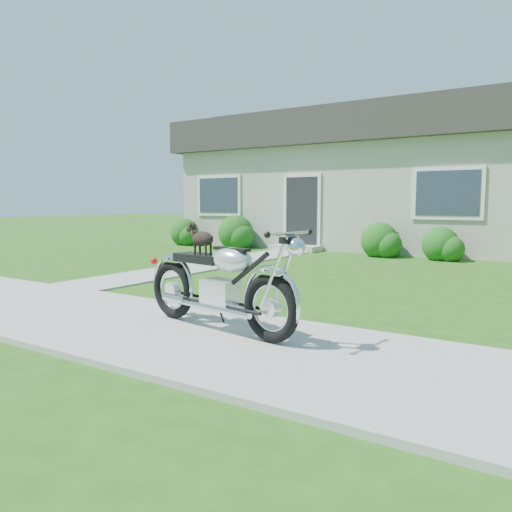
{
  "coord_description": "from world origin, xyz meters",
  "views": [
    {
      "loc": [
        5.24,
        -3.86,
        1.37
      ],
      "look_at": [
        2.09,
        1.0,
        0.75
      ],
      "focal_mm": 35.0,
      "sensor_mm": 36.0,
      "label": 1
    }
  ],
  "objects": [
    {
      "name": "ground",
      "position": [
        0.0,
        0.0,
        0.0
      ],
      "size": [
        80.0,
        80.0,
        0.0
      ],
      "primitive_type": "plane",
      "color": "#235114",
      "rests_on": "ground"
    },
    {
      "name": "potted_plant_right",
      "position": [
        1.33,
        8.55,
        0.33
      ],
      "size": [
        0.5,
        0.5,
        0.65
      ],
      "primitive_type": "imported",
      "rotation": [
        0.0,
        0.0,
        3.69
      ],
      "color": "#31681C",
      "rests_on": "ground"
    },
    {
      "name": "shrub_row",
      "position": [
        -1.79,
        8.5,
        0.41
      ],
      "size": [
        8.92,
        1.08,
        1.08
      ],
      "color": "#1B5616",
      "rests_on": "ground"
    },
    {
      "name": "motorcycle_with_dog",
      "position": [
        2.14,
        0.24,
        0.54
      ],
      "size": [
        2.21,
        0.71,
        1.1
      ],
      "rotation": [
        0.0,
        0.0,
        -0.17
      ],
      "color": "black",
      "rests_on": "sidewalk"
    },
    {
      "name": "house",
      "position": [
        -0.0,
        11.99,
        2.16
      ],
      "size": [
        12.6,
        7.03,
        4.5
      ],
      "color": "#B4ADA2",
      "rests_on": "ground"
    },
    {
      "name": "walkway",
      "position": [
        -1.5,
        5.0,
        0.01
      ],
      "size": [
        1.2,
        8.0,
        0.03
      ],
      "primitive_type": "cube",
      "color": "#9E9B93",
      "rests_on": "ground"
    },
    {
      "name": "potted_plant_left",
      "position": [
        -3.64,
        8.55,
        0.36
      ],
      "size": [
        0.86,
        0.87,
        0.73
      ],
      "primitive_type": "imported",
      "rotation": [
        0.0,
        0.0,
        2.27
      ],
      "color": "#1D5115",
      "rests_on": "ground"
    },
    {
      "name": "sidewalk",
      "position": [
        0.0,
        0.0,
        0.02
      ],
      "size": [
        24.0,
        2.2,
        0.04
      ],
      "primitive_type": "cube",
      "color": "#9E9B93",
      "rests_on": "ground"
    }
  ]
}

